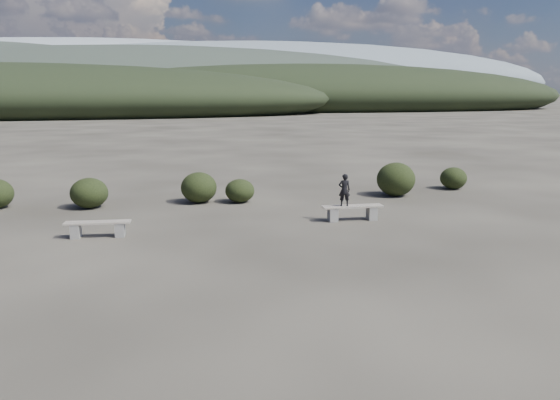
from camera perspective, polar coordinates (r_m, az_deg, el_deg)
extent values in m
plane|color=#292620|center=(11.26, 4.26, -8.87)|extent=(1200.00, 1200.00, 0.00)
cube|color=slate|center=(15.70, -20.56, -3.04)|extent=(0.27, 0.36, 0.39)
cube|color=slate|center=(15.47, -16.37, -2.98)|extent=(0.27, 0.36, 0.39)
cube|color=gray|center=(15.53, -18.53, -2.24)|extent=(1.77, 0.54, 0.05)
cube|color=slate|center=(16.66, 5.53, -1.53)|extent=(0.28, 0.38, 0.41)
cube|color=slate|center=(17.03, 9.57, -1.36)|extent=(0.28, 0.38, 0.41)
cube|color=gray|center=(16.79, 7.59, -0.67)|extent=(1.88, 0.49, 0.05)
imported|color=black|center=(16.61, 6.74, 1.05)|extent=(0.39, 0.29, 0.99)
ellipsoid|color=black|center=(19.57, -19.32, 0.70)|extent=(1.25, 1.25, 1.03)
ellipsoid|color=black|center=(19.57, -8.48, 1.30)|extent=(1.27, 1.27, 1.09)
ellipsoid|color=black|center=(19.47, -4.22, 0.97)|extent=(1.05, 1.05, 0.84)
ellipsoid|color=black|center=(21.10, 12.02, 2.14)|extent=(1.45, 1.45, 1.27)
ellipsoid|color=black|center=(23.22, 17.67, 2.19)|extent=(1.07, 1.07, 0.89)
ellipsoid|color=black|center=(102.43, -25.91, 9.41)|extent=(110.00, 40.00, 12.00)
ellipsoid|color=black|center=(126.02, 4.48, 10.80)|extent=(120.00, 44.00, 14.00)
ellipsoid|color=#2C352B|center=(170.12, -12.42, 11.42)|extent=(190.00, 64.00, 24.00)
ellipsoid|color=slate|center=(318.67, 0.03, 12.24)|extent=(340.00, 110.00, 44.00)
ellipsoid|color=#8E97A0|center=(411.05, -17.37, 11.88)|extent=(460.00, 140.00, 56.00)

